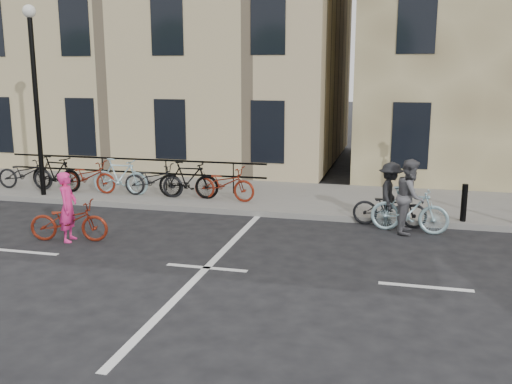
% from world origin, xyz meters
% --- Properties ---
extents(ground, '(120.00, 120.00, 0.00)m').
position_xyz_m(ground, '(0.00, 0.00, 0.00)').
color(ground, black).
rests_on(ground, ground).
extents(sidewalk, '(46.00, 4.00, 0.15)m').
position_xyz_m(sidewalk, '(-4.00, 6.00, 0.07)').
color(sidewalk, slate).
rests_on(sidewalk, ground).
extents(building_west, '(20.00, 10.00, 10.00)m').
position_xyz_m(building_west, '(-9.00, 13.00, 5.15)').
color(building_west, tan).
rests_on(building_west, sidewalk).
extents(lamp_post, '(0.36, 0.36, 5.28)m').
position_xyz_m(lamp_post, '(-6.50, 4.40, 3.49)').
color(lamp_post, black).
rests_on(lamp_post, sidewalk).
extents(bollard_east, '(0.14, 0.14, 0.90)m').
position_xyz_m(bollard_east, '(5.00, 4.25, 0.60)').
color(bollard_east, black).
rests_on(bollard_east, sidewalk).
extents(parked_bikes, '(8.30, 1.23, 1.05)m').
position_xyz_m(parked_bikes, '(-4.35, 5.04, 0.64)').
color(parked_bikes, black).
rests_on(parked_bikes, sidewalk).
extents(cyclist_pink, '(1.81, 0.93, 1.54)m').
position_xyz_m(cyclist_pink, '(-3.50, 0.95, 0.53)').
color(cyclist_pink, maroon).
rests_on(cyclist_pink, ground).
extents(cyclist_grey, '(1.83, 0.91, 1.72)m').
position_xyz_m(cyclist_grey, '(3.74, 3.46, 0.69)').
color(cyclist_grey, '#9BC2CB').
rests_on(cyclist_grey, ground).
extents(cyclist_dark, '(1.79, 1.04, 1.56)m').
position_xyz_m(cyclist_dark, '(3.29, 3.90, 0.61)').
color(cyclist_dark, black).
rests_on(cyclist_dark, ground).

